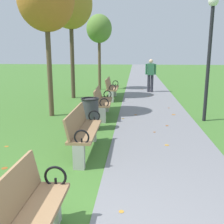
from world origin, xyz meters
TOP-DOWN VIEW (x-y plane):
  - paved_walkway at (1.13, 18.00)m, footprint 2.27×44.00m
  - park_bench_2 at (-0.50, 2.97)m, footprint 0.49×1.61m
  - park_bench_3 at (-0.50, 6.07)m, footprint 0.54×1.62m
  - park_bench_4 at (-0.50, 9.24)m, footprint 0.47×1.60m
  - tree_1 at (-2.14, 6.06)m, footprint 1.66×1.66m
  - tree_2 at (-2.21, 9.40)m, footprint 1.80×1.80m
  - tree_3 at (-1.40, 12.15)m, footprint 1.31×1.31m
  - pedestrian_walking at (1.26, 11.36)m, footprint 0.53×0.24m
  - trash_bin at (-0.65, 4.66)m, footprint 0.48×0.48m
  - lamp_post at (2.57, 5.83)m, footprint 0.28×0.28m
  - scattered_leaves at (0.01, 4.14)m, footprint 4.36×14.07m

SIDE VIEW (x-z plane):
  - paved_walkway at x=1.13m, z-range 0.00..0.02m
  - scattered_leaves at x=0.01m, z-range 0.00..0.03m
  - trash_bin at x=-0.65m, z-range 0.00..0.84m
  - park_bench_2 at x=-0.50m, z-range 0.04..0.93m
  - park_bench_3 at x=-0.50m, z-range 0.04..0.93m
  - park_bench_4 at x=-0.50m, z-range 0.04..0.93m
  - pedestrian_walking at x=1.26m, z-range 0.12..1.74m
  - lamp_post at x=2.57m, z-range 0.57..4.05m
  - tree_3 at x=-1.40m, z-range 1.17..5.05m
  - tree_1 at x=-2.14m, z-range 1.26..5.67m
  - tree_2 at x=-2.21m, z-range 1.43..6.33m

